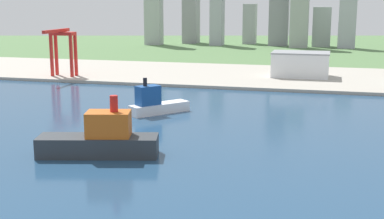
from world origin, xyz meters
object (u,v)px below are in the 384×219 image
(ferry_boat, at_px, (155,103))
(port_crane_red, at_px, (62,43))
(container_barge, at_px, (101,140))
(warehouse_main, at_px, (300,64))

(ferry_boat, xyz_separation_m, port_crane_red, (-120.56, 114.23, 24.29))
(container_barge, xyz_separation_m, warehouse_main, (68.67, 250.73, 5.60))
(container_barge, relative_size, port_crane_red, 1.29)
(ferry_boat, relative_size, port_crane_red, 0.84)
(ferry_boat, height_order, warehouse_main, warehouse_main)
(container_barge, bearing_deg, ferry_boat, 93.30)
(warehouse_main, bearing_deg, container_barge, -105.32)
(ferry_boat, bearing_deg, container_barge, -86.70)
(port_crane_red, xyz_separation_m, warehouse_main, (194.28, 48.80, -17.75))
(ferry_boat, distance_m, port_crane_red, 167.85)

